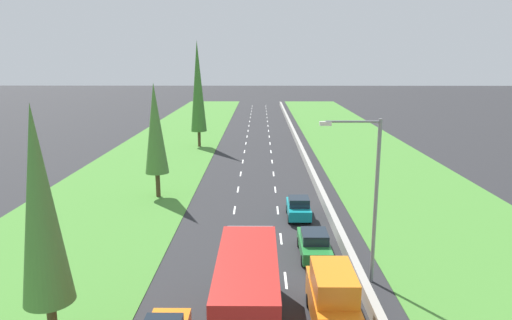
% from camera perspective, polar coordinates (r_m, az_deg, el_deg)
% --- Properties ---
extents(ground_plane, '(300.00, 300.00, 0.00)m').
position_cam_1_polar(ground_plane, '(63.44, 0.23, 1.58)').
color(ground_plane, '#28282B').
rests_on(ground_plane, ground).
extents(grass_verge_left, '(14.00, 140.00, 0.04)m').
position_cam_1_polar(grass_verge_left, '(64.75, -11.04, 1.59)').
color(grass_verge_left, '#478433').
rests_on(grass_verge_left, ground).
extents(grass_verge_right, '(14.00, 140.00, 0.04)m').
position_cam_1_polar(grass_verge_right, '(64.97, 13.00, 1.54)').
color(grass_verge_right, '#478433').
rests_on(grass_verge_right, ground).
extents(median_barrier, '(0.44, 120.00, 0.85)m').
position_cam_1_polar(median_barrier, '(63.59, 5.38, 1.94)').
color(median_barrier, '#9E9B93').
rests_on(median_barrier, ground).
extents(lane_markings, '(3.64, 116.00, 0.01)m').
position_cam_1_polar(lane_markings, '(63.44, 0.23, 1.59)').
color(lane_markings, white).
rests_on(lane_markings, ground).
extents(orange_van_right_lane, '(1.96, 4.90, 2.82)m').
position_cam_1_polar(orange_van_right_lane, '(21.97, 9.45, -16.48)').
color(orange_van_right_lane, orange).
rests_on(orange_van_right_lane, ground).
extents(green_sedan_right_lane, '(1.82, 4.50, 1.64)m').
position_cam_1_polar(green_sedan_right_lane, '(28.99, 7.24, -10.28)').
color(green_sedan_right_lane, '#237A33').
rests_on(green_sedan_right_lane, ground).
extents(red_box_truck_centre_lane, '(2.46, 9.40, 4.18)m').
position_cam_1_polar(red_box_truck_centre_lane, '(20.41, -1.00, -16.20)').
color(red_box_truck_centre_lane, black).
rests_on(red_box_truck_centre_lane, ground).
extents(teal_hatchback_right_lane, '(1.74, 3.90, 1.72)m').
position_cam_1_polar(teal_hatchback_right_lane, '(35.41, 5.31, -5.92)').
color(teal_hatchback_right_lane, teal).
rests_on(teal_hatchback_right_lane, ground).
extents(poplar_tree_nearest, '(2.06, 2.06, 10.40)m').
position_cam_1_polar(poplar_tree_nearest, '(20.06, -25.25, -5.35)').
color(poplar_tree_nearest, '#4C3823').
rests_on(poplar_tree_nearest, ground).
extents(poplar_tree_second, '(2.05, 2.05, 10.06)m').
position_cam_1_polar(poplar_tree_second, '(40.45, -12.41, 3.79)').
color(poplar_tree_second, '#4C3823').
rests_on(poplar_tree_second, ground).
extents(poplar_tree_third, '(2.16, 2.16, 14.49)m').
position_cam_1_polar(poplar_tree_third, '(63.45, -7.24, 9.04)').
color(poplar_tree_third, '#4C3823').
rests_on(poplar_tree_third, ground).
extents(street_light_mast, '(3.20, 0.28, 9.00)m').
position_cam_1_polar(street_light_mast, '(24.88, 13.97, -3.63)').
color(street_light_mast, gray).
rests_on(street_light_mast, ground).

